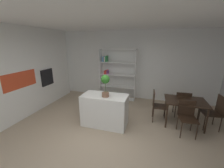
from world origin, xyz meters
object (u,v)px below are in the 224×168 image
dining_chair_window_side (216,110)px  built_in_oven (47,77)px  dining_chair_far (182,102)px  kitchen_island (105,110)px  dining_chair_near (187,115)px  potted_plant_on_island (105,83)px  dining_chair_island_side (157,103)px  dining_table (185,103)px  open_bookshelf (115,74)px

dining_chair_window_side → built_in_oven: bearing=-96.2°
built_in_oven → dining_chair_far: size_ratio=0.69×
kitchen_island → dining_chair_near: (2.17, 0.24, 0.07)m
potted_plant_on_island → kitchen_island: bearing=122.7°
kitchen_island → dining_chair_island_side: (1.42, 0.67, 0.10)m
potted_plant_on_island → dining_chair_window_side: (2.89, 0.78, -0.73)m
dining_chair_island_side → kitchen_island: bearing=112.0°
dining_chair_island_side → dining_chair_far: (0.77, 0.44, -0.04)m
dining_table → dining_chair_island_side: size_ratio=1.17×
open_bookshelf → built_in_oven: bearing=-149.0°
dining_chair_window_side → dining_chair_far: (-0.77, 0.42, -0.03)m
kitchen_island → dining_chair_window_side: size_ratio=1.34×
kitchen_island → potted_plant_on_island: potted_plant_on_island is taller
built_in_oven → dining_chair_near: built_in_oven is taller
kitchen_island → dining_chair_far: 2.45m
built_in_oven → potted_plant_on_island: size_ratio=0.99×
built_in_oven → dining_chair_near: (4.69, -0.49, -0.56)m
kitchen_island → open_bookshelf: (-0.27, 2.09, 0.59)m
kitchen_island → open_bookshelf: size_ratio=0.61×
potted_plant_on_island → open_bookshelf: bearing=98.5°
dining_chair_island_side → dining_chair_far: size_ratio=1.08×
dining_chair_island_side → dining_chair_window_side: dining_chair_window_side is taller
open_bookshelf → dining_table: 2.85m
dining_chair_window_side → dining_chair_far: size_ratio=1.10×
dining_chair_window_side → dining_chair_far: dining_chair_window_side is taller
dining_chair_island_side → dining_chair_near: 0.87m
potted_plant_on_island → dining_chair_window_side: size_ratio=0.64×
potted_plant_on_island → dining_table: size_ratio=0.55×
dining_table → built_in_oven: bearing=179.3°
open_bookshelf → dining_chair_near: (2.44, -1.85, -0.53)m
built_in_oven → kitchen_island: size_ratio=0.47×
dining_table → dining_chair_window_side: bearing=0.8°
built_in_oven → dining_chair_near: size_ratio=0.68×
dining_chair_far → dining_chair_near: (-0.01, -0.87, 0.00)m
potted_plant_on_island → dining_chair_island_side: potted_plant_on_island is taller
dining_table → dining_chair_near: bearing=-91.3°
built_in_oven → open_bookshelf: (2.25, 1.35, -0.03)m
dining_chair_window_side → dining_chair_near: (-0.78, -0.44, -0.03)m
built_in_oven → dining_chair_far: 4.75m
built_in_oven → kitchen_island: (2.52, -0.73, -0.63)m
dining_table → dining_chair_island_side: dining_chair_island_side is taller
dining_table → dining_chair_island_side: (-0.76, -0.01, -0.11)m
dining_chair_island_side → dining_chair_near: dining_chair_island_side is taller
kitchen_island → dining_chair_near: 2.18m
dining_chair_island_side → dining_chair_window_side: 1.53m
potted_plant_on_island → dining_chair_near: 2.27m
built_in_oven → dining_table: 4.72m
open_bookshelf → dining_chair_far: 2.69m
open_bookshelf → dining_table: open_bookshelf is taller
potted_plant_on_island → dining_chair_near: (2.11, 0.33, -0.76)m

